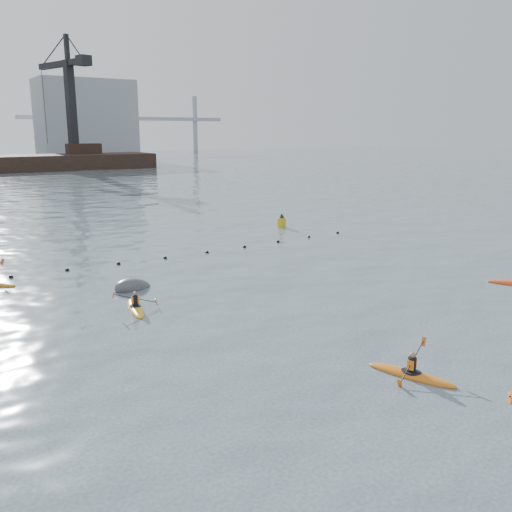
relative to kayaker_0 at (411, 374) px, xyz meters
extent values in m
plane|color=#3A4954|center=(-0.68, -2.18, -0.09)|extent=(400.00, 400.00, 0.00)
sphere|color=black|center=(-8.68, 20.53, -0.06)|extent=(0.24, 0.24, 0.24)
sphere|color=black|center=(-5.68, 20.40, -0.06)|extent=(0.24, 0.24, 0.24)
sphere|color=black|center=(-2.68, 20.23, -0.06)|extent=(0.24, 0.24, 0.24)
sphere|color=black|center=(0.32, 20.10, -0.06)|extent=(0.24, 0.24, 0.24)
sphere|color=black|center=(3.32, 20.07, -0.06)|extent=(0.24, 0.24, 0.24)
sphere|color=black|center=(6.32, 20.16, -0.06)|extent=(0.24, 0.24, 0.24)
sphere|color=black|center=(9.32, 20.32, -0.06)|extent=(0.24, 0.24, 0.24)
sphere|color=black|center=(12.32, 20.48, -0.06)|extent=(0.24, 0.24, 0.24)
sphere|color=black|center=(15.32, 20.56, -0.06)|extent=(0.24, 0.24, 0.24)
cube|color=black|center=(21.32, 107.82, 4.11)|extent=(7.00, 3.00, 2.20)
cube|color=black|center=(19.32, 107.82, 12.51)|extent=(1.96, 1.96, 19.00)
cube|color=black|center=(18.66, 110.28, 21.41)|extent=(5.56, 16.73, 1.20)
cube|color=black|center=(20.86, 102.07, 21.41)|extent=(2.80, 3.08, 2.00)
cube|color=black|center=(19.32, 107.82, 24.51)|extent=(0.98, 0.98, 5.00)
cube|color=gray|center=(34.32, 147.82, 10.91)|extent=(26.00, 14.00, 22.00)
cube|color=gray|center=(54.32, 167.82, 11.91)|extent=(70.00, 2.00, 1.20)
cylinder|color=gray|center=(29.32, 167.82, 9.91)|extent=(1.60, 1.60, 20.00)
cylinder|color=gray|center=(79.32, 167.82, 9.91)|extent=(1.60, 1.60, 20.00)
ellipsoid|color=#CC6713|center=(0.00, 0.00, -0.05)|extent=(1.56, 3.04, 0.30)
cylinder|color=black|center=(0.00, 0.00, 0.07)|extent=(0.72, 0.72, 0.06)
cylinder|color=black|center=(0.00, 0.00, 0.33)|extent=(0.28, 0.28, 0.49)
cube|color=orange|center=(0.00, 0.00, 0.35)|extent=(0.39, 0.31, 0.32)
sphere|color=#8C6651|center=(0.00, 0.00, 0.66)|extent=(0.20, 0.20, 0.20)
cylinder|color=black|center=(0.00, 0.00, 0.43)|extent=(1.81, 0.66, 0.87)
cube|color=#D85914|center=(-0.91, -0.32, 0.03)|extent=(0.21, 0.18, 0.31)
cube|color=#D85914|center=(0.91, 0.32, 0.82)|extent=(0.21, 0.18, 0.31)
cube|color=#D85914|center=(-0.19, -3.55, 0.77)|extent=(0.19, 0.20, 0.38)
ellipsoid|color=gold|center=(-4.98, 11.61, -0.06)|extent=(1.22, 3.01, 0.30)
cylinder|color=black|center=(-4.98, 11.61, 0.06)|extent=(0.66, 0.66, 0.06)
cylinder|color=black|center=(-4.98, 11.61, 0.32)|extent=(0.28, 0.28, 0.48)
cube|color=orange|center=(-4.98, 11.61, 0.34)|extent=(0.37, 0.27, 0.31)
sphere|color=#8C6651|center=(-4.98, 11.61, 0.65)|extent=(0.19, 0.19, 0.19)
cylinder|color=black|center=(-4.98, 11.61, 0.42)|extent=(1.91, 0.46, 0.63)
cube|color=#D85914|center=(-5.89, 11.82, 0.69)|extent=(0.16, 0.16, 0.31)
cube|color=#D85914|center=(-4.06, 11.40, 0.14)|extent=(0.16, 0.16, 0.31)
cube|color=#D85914|center=(-9.05, 20.36, 0.90)|extent=(0.24, 0.23, 0.32)
ellipsoid|color=#3A3D3F|center=(-3.84, 14.85, -0.09)|extent=(2.56, 1.83, 1.48)
cylinder|color=gold|center=(13.32, 25.33, 0.22)|extent=(0.73, 0.73, 0.94)
cone|color=black|center=(13.32, 25.33, 0.90)|extent=(0.46, 0.46, 0.36)
camera|label=1|loc=(-13.39, -10.87, 7.78)|focal=38.00mm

